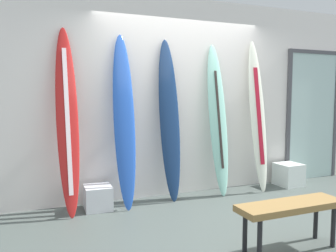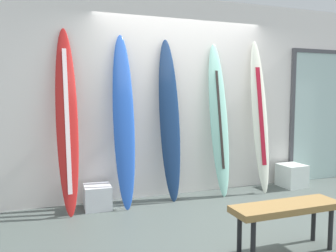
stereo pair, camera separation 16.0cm
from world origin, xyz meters
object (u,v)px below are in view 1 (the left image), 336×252
object	(u,v)px
display_block_left	(289,174)
glass_door	(312,113)
surfboard_cobalt	(124,122)
surfboard_crimson	(67,122)
display_block_center	(98,198)
bench	(291,209)
surfboard_seafoam	(218,119)
surfboard_ivory	(258,117)
surfboard_navy	(170,120)

from	to	relation	value
display_block_left	glass_door	xyz separation A→B (m)	(0.68, 0.24, 0.95)
surfboard_cobalt	surfboard_crimson	bearing A→B (deg)	179.76
display_block_center	bench	xyz separation A→B (m)	(1.43, -1.81, 0.24)
bench	surfboard_crimson	bearing A→B (deg)	134.63
surfboard_seafoam	surfboard_ivory	world-z (taller)	surfboard_ivory
surfboard_ivory	display_block_center	size ratio (longest dim) A/B	6.54
display_block_left	glass_door	bearing A→B (deg)	19.38
surfboard_cobalt	surfboard_navy	bearing A→B (deg)	4.99
surfboard_cobalt	surfboard_seafoam	distance (m)	1.39
surfboard_navy	display_block_left	size ratio (longest dim) A/B	5.78
display_block_left	surfboard_seafoam	bearing A→B (deg)	178.47
surfboard_crimson	surfboard_cobalt	xyz separation A→B (m)	(0.70, -0.00, -0.02)
surfboard_crimson	surfboard_cobalt	size ratio (longest dim) A/B	1.02
surfboard_crimson	display_block_left	distance (m)	3.50
surfboard_navy	bench	size ratio (longest dim) A/B	2.08
glass_door	surfboard_ivory	bearing A→B (deg)	-169.48
glass_door	bench	bearing A→B (deg)	-137.92
surfboard_navy	bench	bearing A→B (deg)	-76.64
surfboard_cobalt	display_block_center	size ratio (longest dim) A/B	6.45
surfboard_seafoam	display_block_center	bearing A→B (deg)	-178.79
display_block_left	display_block_center	bearing A→B (deg)	-179.95
surfboard_navy	display_block_left	bearing A→B (deg)	-1.34
display_block_center	surfboard_navy	bearing A→B (deg)	2.88
surfboard_ivory	bench	bearing A→B (deg)	-118.09
surfboard_crimson	display_block_left	world-z (taller)	surfboard_crimson
surfboard_crimson	display_block_center	distance (m)	1.03
surfboard_seafoam	display_block_left	distance (m)	1.58
display_block_left	bench	bearing A→B (deg)	-131.26
surfboard_cobalt	surfboard_seafoam	bearing A→B (deg)	1.77
display_block_left	surfboard_crimson	bearing A→B (deg)	-179.90
surfboard_seafoam	surfboard_navy	bearing A→B (deg)	178.98
surfboard_seafoam	bench	distance (m)	1.99
surfboard_seafoam	display_block_left	xyz separation A→B (m)	(1.29, -0.03, -0.91)
surfboard_crimson	glass_door	distance (m)	4.06
surfboard_navy	surfboard_cobalt	bearing A→B (deg)	-175.01
surfboard_seafoam	surfboard_ivory	bearing A→B (deg)	-3.17
surfboard_crimson	surfboard_navy	bearing A→B (deg)	2.28
surfboard_cobalt	display_block_left	world-z (taller)	surfboard_cobalt
surfboard_cobalt	glass_door	bearing A→B (deg)	4.24
surfboard_seafoam	bench	size ratio (longest dim) A/B	2.05
surfboard_crimson	surfboard_ivory	distance (m)	2.75
surfboard_seafoam	display_block_center	world-z (taller)	surfboard_seafoam
surfboard_ivory	display_block_left	world-z (taller)	surfboard_ivory
surfboard_seafoam	display_block_center	distance (m)	1.97
display_block_left	surfboard_ivory	bearing A→B (deg)	-179.78
surfboard_ivory	glass_door	distance (m)	1.33
surfboard_seafoam	display_block_left	bearing A→B (deg)	-1.53
surfboard_cobalt	display_block_center	xyz separation A→B (m)	(-0.35, 0.01, -0.95)
display_block_left	display_block_center	distance (m)	3.02
bench	glass_door	bearing A→B (deg)	42.08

